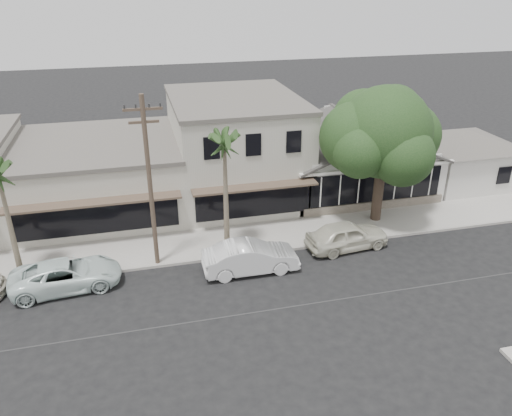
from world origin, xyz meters
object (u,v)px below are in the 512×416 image
object	(u,v)px
car_0	(347,235)
car_2	(66,275)
shade_tree	(382,134)
car_1	(250,257)
utility_pole	(150,181)

from	to	relation	value
car_0	car_2	bearing A→B (deg)	85.19
car_0	shade_tree	distance (m)	6.35
car_1	shade_tree	size ratio (longest dim) A/B	0.58
car_2	shade_tree	world-z (taller)	shade_tree
utility_pole	shade_tree	world-z (taller)	utility_pole
car_1	car_2	world-z (taller)	car_1
utility_pole	car_0	distance (m)	11.11
utility_pole	car_0	size ratio (longest dim) A/B	1.94
car_1	utility_pole	bearing A→B (deg)	69.49
car_2	shade_tree	bearing A→B (deg)	-84.83
car_1	shade_tree	xyz separation A→B (m)	(8.78, 3.99, 4.69)
car_2	car_0	bearing A→B (deg)	-94.08
car_0	shade_tree	bearing A→B (deg)	-51.75
utility_pole	car_2	world-z (taller)	utility_pole
car_0	car_2	xyz separation A→B (m)	(-14.72, -0.32, -0.07)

